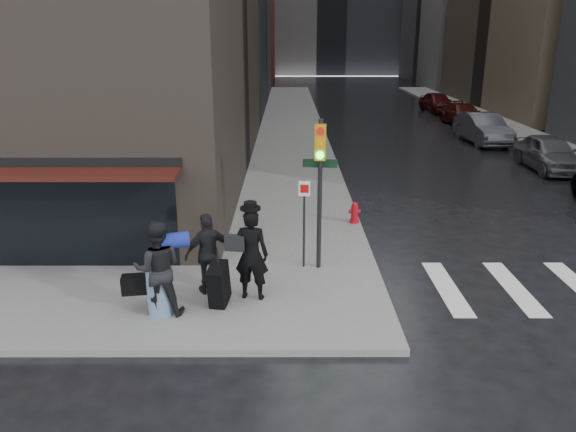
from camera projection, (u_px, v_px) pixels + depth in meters
name	position (u px, v px, depth m)	size (l,w,h in m)	color
ground	(300.00, 307.00, 12.35)	(140.00, 140.00, 0.00)	black
sidewalk_left	(291.00, 122.00, 38.01)	(4.00, 50.00, 0.15)	slate
sidewalk_right	(490.00, 122.00, 38.02)	(3.00, 50.00, 0.15)	slate
storefront	(10.00, 203.00, 13.58)	(8.40, 1.11, 2.83)	black
man_overcoat	(245.00, 259.00, 12.12)	(1.33, 1.10, 2.26)	black
man_jeans	(158.00, 268.00, 11.46)	(1.49, 0.91, 2.04)	black
man_greycoat	(209.00, 254.00, 12.48)	(1.18, 0.89, 1.86)	black
traffic_light	(319.00, 175.00, 13.30)	(0.93, 0.46, 3.71)	black
fire_hydrant	(354.00, 213.00, 17.35)	(0.38, 0.29, 0.66)	#B00A16
parked_car_1	(549.00, 153.00, 24.61)	(1.80, 4.48, 1.53)	#545459
parked_car_2	(483.00, 128.00, 30.70)	(1.71, 4.90, 1.62)	#46454B
parked_car_3	(463.00, 115.00, 36.85)	(1.93, 4.76, 1.38)	#3C100C
parked_car_4	(437.00, 102.00, 42.94)	(1.77, 4.41, 1.50)	#420E0D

